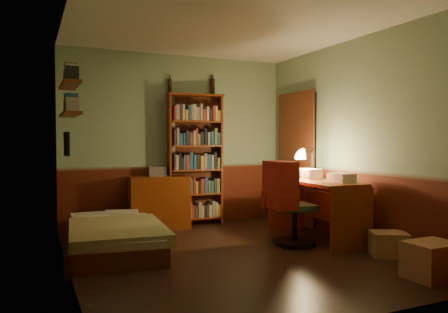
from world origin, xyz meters
name	(u,v)px	position (x,y,z in m)	size (l,w,h in m)	color
floor	(233,255)	(0.00, 0.00, -0.01)	(3.50, 4.00, 0.02)	black
ceiling	(233,22)	(0.00, 0.00, 2.61)	(3.50, 4.00, 0.02)	silver
wall_back	(177,140)	(0.00, 2.01, 1.30)	(3.50, 0.02, 2.60)	gray
wall_left	(67,139)	(-1.76, 0.00, 1.30)	(0.02, 4.00, 2.60)	gray
wall_right	(357,140)	(1.76, 0.00, 1.30)	(0.02, 4.00, 2.60)	gray
wall_front	(355,138)	(0.00, -2.01, 1.30)	(3.50, 0.02, 2.60)	gray
doorway	(297,159)	(1.72, 1.30, 1.00)	(0.06, 0.90, 2.00)	black
door_trim	(295,159)	(1.69, 1.30, 1.00)	(0.02, 0.98, 2.08)	#4B2111
bed	(115,227)	(-1.19, 0.74, 0.27)	(0.99, 1.85, 0.55)	olive
dresser	(159,202)	(-0.36, 1.76, 0.38)	(0.86, 0.43, 0.77)	#6A2A0D
mini_stereo	(157,171)	(-0.36, 1.89, 0.83)	(0.26, 0.20, 0.14)	#B2B2B7
bookshelf	(195,160)	(0.23, 1.85, 1.00)	(0.86, 0.27, 2.00)	#6A2A0D
bottle_left	(170,87)	(-0.14, 1.96, 2.11)	(0.06, 0.06, 0.22)	black
bottle_right	(213,87)	(0.57, 1.96, 2.13)	(0.07, 0.07, 0.27)	black
desk	(315,210)	(1.30, 0.24, 0.39)	(0.60, 1.45, 0.78)	#6A2A0D
paper_stack	(303,174)	(1.32, 0.55, 0.83)	(0.21, 0.29, 0.11)	silver
desk_lamp	(312,153)	(1.42, 0.49, 1.12)	(0.21, 0.21, 0.69)	black
office_chair	(295,202)	(0.89, 0.10, 0.53)	(0.53, 0.47, 1.06)	#335F42
red_jacket	(288,136)	(0.88, 0.25, 1.35)	(0.26, 0.49, 0.57)	#B2261C
wall_shelf_lower	(70,114)	(-1.64, 1.10, 1.60)	(0.20, 0.90, 0.03)	#6A2A0D
wall_shelf_upper	(70,85)	(-1.64, 1.10, 1.95)	(0.20, 0.90, 0.03)	#6A2A0D
framed_picture	(67,144)	(-1.72, 0.60, 1.25)	(0.04, 0.32, 0.26)	black
cardboard_box_a	(432,260)	(1.31, -1.55, 0.17)	(0.46, 0.37, 0.34)	#986A42
cardboard_box_b	(389,244)	(1.55, -0.78, 0.13)	(0.38, 0.31, 0.27)	#986A42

